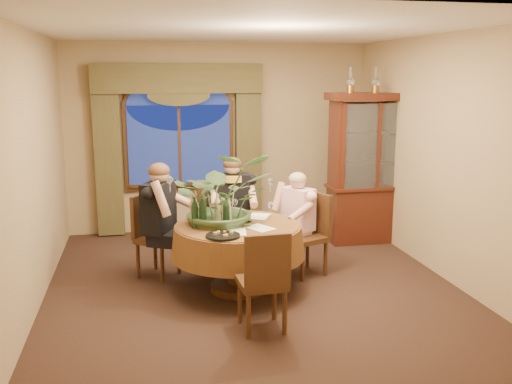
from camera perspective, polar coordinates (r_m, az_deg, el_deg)
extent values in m
plane|color=black|center=(6.57, -0.50, -9.19)|extent=(5.00, 5.00, 0.00)
plane|color=#99815D|center=(8.65, -3.73, 5.43)|extent=(4.50, 0.00, 4.50)
plane|color=#99815D|center=(6.99, 17.91, 3.39)|extent=(0.00, 5.00, 5.00)
plane|color=white|center=(6.15, -0.55, 15.97)|extent=(5.00, 5.00, 0.00)
cube|color=#413B1E|center=(8.49, -14.57, 3.47)|extent=(0.38, 0.14, 2.32)
cube|color=#413B1E|center=(8.63, -0.76, 3.97)|extent=(0.38, 0.14, 2.32)
cylinder|color=maroon|center=(6.28, -1.80, -6.57)|extent=(1.87, 1.87, 0.75)
cube|color=#33110A|center=(8.15, 11.53, 2.33)|extent=(1.30, 0.52, 2.09)
cube|color=black|center=(6.75, 4.97, -4.36)|extent=(0.54, 0.54, 0.96)
cube|color=black|center=(7.11, -3.85, -3.50)|extent=(0.46, 0.46, 0.96)
cube|color=black|center=(6.77, -9.78, -4.43)|extent=(0.59, 0.59, 0.96)
cube|color=black|center=(5.32, 0.59, -8.79)|extent=(0.44, 0.44, 0.96)
imported|color=#3D5A34|center=(6.14, -3.36, 3.01)|extent=(1.08, 1.20, 0.93)
imported|color=#43572D|center=(6.10, -1.08, -3.22)|extent=(0.14, 0.14, 0.04)
cylinder|color=black|center=(5.71, -3.32, -4.39)|extent=(0.35, 0.35, 0.02)
cylinder|color=black|center=(6.02, -6.15, -2.07)|extent=(0.07, 0.07, 0.33)
cylinder|color=black|center=(6.31, -5.29, -1.42)|extent=(0.07, 0.07, 0.33)
cylinder|color=tan|center=(6.17, -3.87, -1.69)|extent=(0.07, 0.07, 0.33)
cylinder|color=black|center=(6.02, -5.38, -2.07)|extent=(0.07, 0.07, 0.33)
cylinder|color=black|center=(6.01, -2.99, -2.05)|extent=(0.07, 0.07, 0.33)
cylinder|color=tan|center=(6.16, -6.28, -1.76)|extent=(0.07, 0.07, 0.33)
cube|color=white|center=(6.01, 0.39, -3.61)|extent=(0.33, 0.36, 0.00)
cube|color=white|center=(6.50, 0.30, -2.45)|extent=(0.32, 0.36, 0.00)
cube|color=white|center=(5.87, -2.04, -4.00)|extent=(0.25, 0.33, 0.00)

